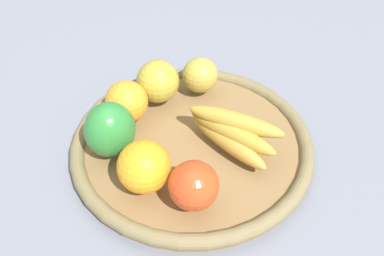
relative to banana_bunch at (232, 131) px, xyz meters
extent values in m
plane|color=slate|center=(-0.04, 0.05, -0.06)|extent=(2.40, 2.40, 0.00)
cylinder|color=olive|center=(-0.04, 0.05, -0.05)|extent=(0.39, 0.39, 0.02)
torus|color=olive|center=(-0.04, 0.05, -0.04)|extent=(0.41, 0.41, 0.02)
ellipsoid|color=#BC8B38|center=(-0.01, 0.00, -0.01)|extent=(0.04, 0.16, 0.03)
ellipsoid|color=#B18D33|center=(0.00, 0.00, 0.00)|extent=(0.07, 0.16, 0.03)
ellipsoid|color=#B58E35|center=(0.01, 0.00, 0.01)|extent=(0.10, 0.16, 0.03)
sphere|color=orange|center=(-0.09, 0.16, 0.01)|extent=(0.09, 0.09, 0.07)
sphere|color=#D1411C|center=(-0.12, -0.05, 0.01)|extent=(0.07, 0.07, 0.07)
sphere|color=#B0983C|center=(0.06, 0.14, 0.00)|extent=(0.09, 0.09, 0.07)
sphere|color=orange|center=(-0.15, 0.02, 0.01)|extent=(0.11, 0.11, 0.08)
sphere|color=#AB9B33|center=(-0.02, 0.17, 0.01)|extent=(0.10, 0.10, 0.08)
ellipsoid|color=#2D7B35|center=(-0.15, 0.11, 0.02)|extent=(0.08, 0.08, 0.09)
camera|label=1|loc=(-0.35, -0.33, 0.46)|focal=38.96mm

